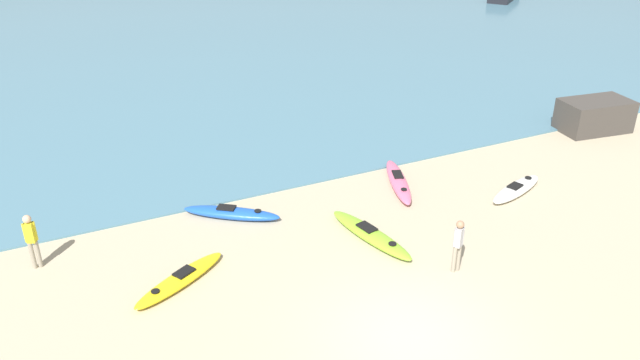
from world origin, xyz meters
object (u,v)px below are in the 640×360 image
Objects in this scene: kayak_on_sand_2 at (516,189)px; shoreline_rock at (594,115)px; kayak_on_sand_4 at (231,213)px; person_near_foreground at (458,243)px; kayak_on_sand_3 at (398,181)px; kayak_on_sand_0 at (180,279)px; person_near_waterline at (31,238)px; kayak_on_sand_1 at (370,234)px.

shoreline_rock is (6.73, 3.02, 0.50)m from kayak_on_sand_2.
person_near_foreground reaches higher than kayak_on_sand_4.
kayak_on_sand_4 is at bearing 176.33° from kayak_on_sand_3.
kayak_on_sand_3 is (8.20, 2.35, 0.04)m from kayak_on_sand_0.
person_near_foreground reaches higher than kayak_on_sand_3.
shoreline_rock reaches higher than kayak_on_sand_2.
kayak_on_sand_4 is at bearing 2.90° from person_near_waterline.
person_near_waterline reaches higher than shoreline_rock.
person_near_waterline is 21.55m from shoreline_rock.
kayak_on_sand_1 is 1.04× the size of kayak_on_sand_3.
kayak_on_sand_2 is 1.74× the size of person_near_waterline.
kayak_on_sand_3 is 1.17× the size of kayak_on_sand_4.
kayak_on_sand_1 is at bearing 117.26° from person_near_foreground.
person_near_foreground is (1.25, -2.43, 0.75)m from kayak_on_sand_1.
kayak_on_sand_0 is 1.90× the size of person_near_foreground.
kayak_on_sand_1 is 5.88m from kayak_on_sand_2.
person_near_foreground is at bearing -49.92° from kayak_on_sand_4.
kayak_on_sand_0 is at bearing -164.02° from kayak_on_sand_3.
kayak_on_sand_0 is 5.61m from kayak_on_sand_1.
kayak_on_sand_1 is at bearing -164.89° from shoreline_rock.
kayak_on_sand_0 is at bearing 158.74° from person_near_foreground.
kayak_on_sand_0 is 1.82× the size of person_near_waterline.
person_near_foreground is (4.54, -5.39, 0.73)m from kayak_on_sand_4.
kayak_on_sand_3 is 5.89m from kayak_on_sand_4.
kayak_on_sand_3 is (2.59, 2.59, 0.02)m from kayak_on_sand_1.
kayak_on_sand_3 is 1.18× the size of shoreline_rock.
person_near_waterline is at bearing -178.07° from shoreline_rock.
kayak_on_sand_1 is 2.22× the size of person_near_foreground.
person_near_foreground is 0.96× the size of person_near_waterline.
kayak_on_sand_2 is at bearing -33.85° from kayak_on_sand_3.
kayak_on_sand_2 is at bearing 0.73° from kayak_on_sand_0.
shoreline_rock is (11.35, 5.83, -0.24)m from person_near_foreground.
kayak_on_sand_3 reaches higher than kayak_on_sand_2.
person_near_foreground reaches higher than shoreline_rock.
person_near_waterline is (-10.18, 5.11, 0.04)m from person_near_foreground.
person_near_waterline is (-11.52, 0.09, 0.77)m from kayak_on_sand_3.
kayak_on_sand_4 reaches higher than kayak_on_sand_2.
kayak_on_sand_0 is at bearing 177.55° from kayak_on_sand_1.
kayak_on_sand_0 is at bearing -130.43° from kayak_on_sand_4.
person_near_foreground is (-4.62, -2.81, 0.74)m from kayak_on_sand_2.
kayak_on_sand_3 is 2.15× the size of person_near_foreground.
person_near_foreground is (-1.34, -5.02, 0.73)m from kayak_on_sand_3.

